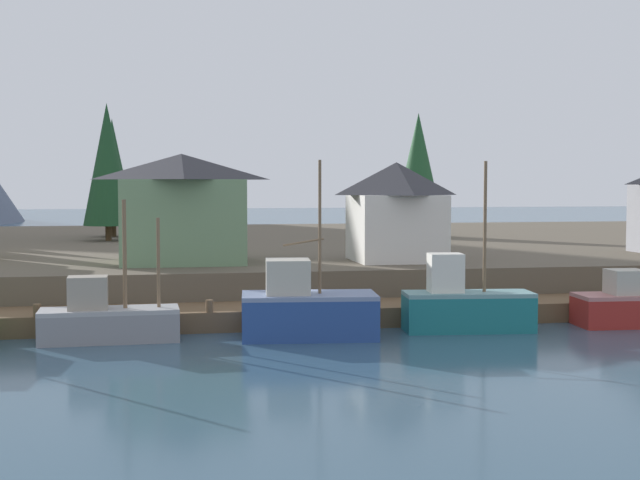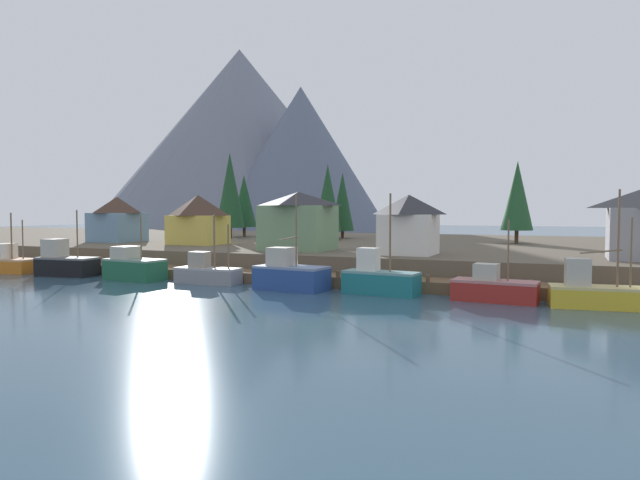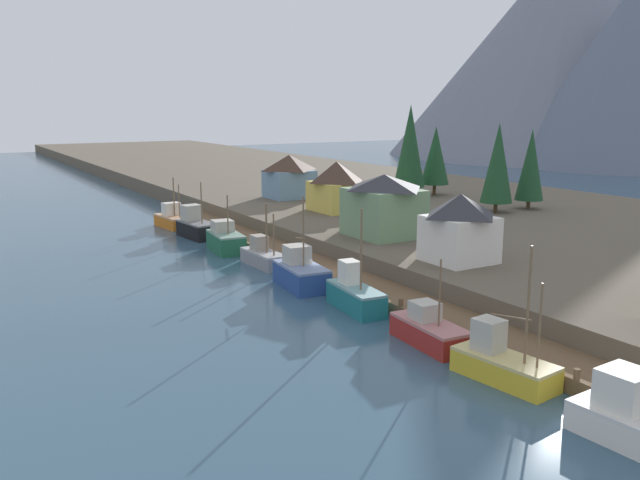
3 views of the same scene
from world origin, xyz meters
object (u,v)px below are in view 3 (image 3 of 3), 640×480
fishing_boat_orange (173,219)px  conifer_mid_right (498,163)px  fishing_boat_black (196,227)px  house_yellow (336,186)px  fishing_boat_white (636,420)px  fishing_boat_red (429,330)px  conifer_near_right (410,146)px  house_blue (289,176)px  conifer_mid_left (531,165)px  fishing_boat_yellow (502,363)px  house_green (384,205)px  fishing_boat_teal (355,295)px  fishing_boat_green (226,240)px  fishing_boat_blue (301,273)px  house_white (460,227)px  fishing_boat_grey (263,256)px  conifer_near_left (435,155)px

fishing_boat_orange → conifer_mid_right: conifer_mid_right is taller
fishing_boat_black → house_yellow: size_ratio=1.02×
fishing_boat_black → fishing_boat_white: (59.27, 0.03, -0.13)m
fishing_boat_red → fishing_boat_white: size_ratio=1.00×
fishing_boat_white → conifer_near_right: size_ratio=0.47×
house_blue → conifer_mid_left: conifer_mid_left is taller
fishing_boat_yellow → house_green: size_ratio=1.12×
fishing_boat_orange → fishing_boat_teal: bearing=-5.2°
fishing_boat_black → fishing_boat_green: size_ratio=1.08×
fishing_boat_black → house_yellow: 18.57m
fishing_boat_blue → fishing_boat_green: bearing=-174.5°
fishing_boat_red → house_white: house_white is taller
house_green → conifer_mid_left: conifer_mid_left is taller
fishing_boat_grey → fishing_boat_red: (26.21, -0.26, -0.00)m
fishing_boat_grey → conifer_near_right: size_ratio=0.48×
fishing_boat_orange → fishing_boat_white: 67.57m
fishing_boat_grey → fishing_boat_teal: bearing=-2.2°
fishing_boat_white → conifer_near_left: bearing=143.7°
fishing_boat_teal → fishing_boat_red: 9.11m
conifer_near_right → fishing_boat_white: bearing=-29.1°
fishing_boat_yellow → conifer_near_right: size_ratio=0.62×
fishing_boat_teal → house_blue: house_blue is taller
house_yellow → conifer_mid_right: conifer_mid_right is taller
fishing_boat_black → fishing_boat_red: fishing_boat_black is taller
fishing_boat_teal → house_yellow: (-30.01, 17.10, 4.56)m
fishing_boat_green → house_blue: bearing=142.2°
fishing_boat_grey → conifer_near_right: conifer_near_right is taller
fishing_boat_grey → house_white: (16.67, 10.95, 4.57)m
fishing_boat_red → conifer_mid_right: 44.73m
house_yellow → house_green: house_green is taller
conifer_near_right → fishing_boat_orange: bearing=-103.2°
fishing_boat_orange → fishing_boat_grey: fishing_boat_orange is taller
house_white → house_blue: 44.30m
fishing_boat_red → conifer_near_right: size_ratio=0.47×
fishing_boat_red → conifer_mid_right: conifer_mid_right is taller
fishing_boat_teal → house_white: bearing=98.2°
fishing_boat_green → fishing_boat_grey: fishing_boat_grey is taller
fishing_boat_orange → house_green: size_ratio=0.89×
fishing_boat_green → fishing_boat_red: size_ratio=1.01×
fishing_boat_grey → fishing_boat_yellow: (33.06, -0.45, 0.09)m
house_yellow → house_green: 17.34m
fishing_boat_grey → fishing_boat_red: 26.21m
fishing_boat_green → house_yellow: 18.59m
conifer_mid_right → fishing_boat_grey: bearing=-87.2°
house_yellow → conifer_near_left: 22.26m
fishing_boat_teal → fishing_boat_yellow: bearing=5.2°
fishing_boat_green → fishing_boat_yellow: bearing=6.4°
house_yellow → fishing_boat_yellow: bearing=-20.6°
fishing_boat_yellow → conifer_near_left: size_ratio=0.81×
fishing_boat_teal → conifer_mid_left: bearing=120.9°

